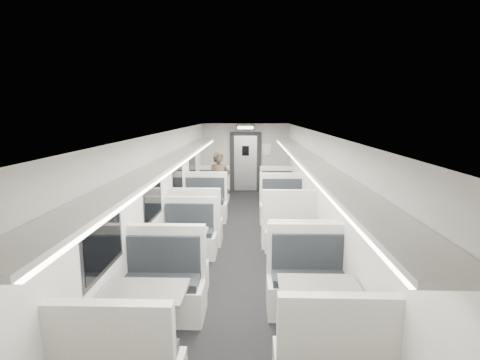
# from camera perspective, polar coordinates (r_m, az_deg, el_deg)

# --- Properties ---
(room) EXTENTS (3.24, 12.24, 2.64)m
(room) POSITION_cam_1_polar(r_m,az_deg,el_deg) (7.43, 0.14, -1.98)
(room) COLOR black
(room) RESTS_ON ground
(booth_left_a) EXTENTS (1.00, 2.03, 1.09)m
(booth_left_a) POSITION_cam_1_polar(r_m,az_deg,el_deg) (11.25, -4.45, -2.17)
(booth_left_a) COLOR silver
(booth_left_a) RESTS_ON room
(booth_left_b) EXTENTS (1.15, 2.33, 1.25)m
(booth_left_b) POSITION_cam_1_polar(r_m,az_deg,el_deg) (8.93, -6.09, -5.12)
(booth_left_b) COLOR silver
(booth_left_b) RESTS_ON room
(booth_left_c) EXTENTS (1.06, 2.14, 1.15)m
(booth_left_c) POSITION_cam_1_polar(r_m,az_deg,el_deg) (6.71, -8.86, -10.74)
(booth_left_c) COLOR silver
(booth_left_c) RESTS_ON room
(booth_left_d) EXTENTS (1.15, 2.33, 1.25)m
(booth_left_d) POSITION_cam_1_polar(r_m,az_deg,el_deg) (4.68, -14.31, -20.31)
(booth_left_d) COLOR silver
(booth_left_d) RESTS_ON room
(booth_right_a) EXTENTS (1.04, 2.11, 1.13)m
(booth_right_a) POSITION_cam_1_polar(r_m,az_deg,el_deg) (10.85, 5.91, -2.58)
(booth_right_a) COLOR silver
(booth_right_a) RESTS_ON room
(booth_right_b) EXTENTS (1.15, 2.32, 1.24)m
(booth_right_b) POSITION_cam_1_polar(r_m,az_deg,el_deg) (8.80, 6.90, -5.37)
(booth_right_b) COLOR silver
(booth_right_b) RESTS_ON room
(booth_right_c) EXTENTS (1.04, 2.11, 1.13)m
(booth_right_c) POSITION_cam_1_polar(r_m,az_deg,el_deg) (7.04, 8.26, -9.74)
(booth_right_c) COLOR silver
(booth_right_c) RESTS_ON room
(booth_right_d) EXTENTS (1.13, 2.29, 1.23)m
(booth_right_d) POSITION_cam_1_polar(r_m,az_deg,el_deg) (4.77, 11.85, -19.66)
(booth_right_d) COLOR silver
(booth_right_d) RESTS_ON room
(passenger) EXTENTS (0.67, 0.49, 1.70)m
(passenger) POSITION_cam_1_polar(r_m,az_deg,el_deg) (10.45, -3.17, -0.39)
(passenger) COLOR black
(passenger) RESTS_ON room
(window_a) EXTENTS (0.02, 1.18, 0.84)m
(window_a) POSITION_cam_1_polar(r_m,az_deg,el_deg) (10.88, -7.23, 2.64)
(window_a) COLOR black
(window_a) RESTS_ON room
(window_b) EXTENTS (0.02, 1.18, 0.84)m
(window_b) POSITION_cam_1_polar(r_m,az_deg,el_deg) (8.74, -9.44, 0.73)
(window_b) COLOR black
(window_b) RESTS_ON room
(window_c) EXTENTS (0.02, 1.18, 0.84)m
(window_c) POSITION_cam_1_polar(r_m,az_deg,el_deg) (6.63, -13.07, -2.40)
(window_c) COLOR black
(window_c) RESTS_ON room
(window_d) EXTENTS (0.02, 1.18, 0.84)m
(window_d) POSITION_cam_1_polar(r_m,az_deg,el_deg) (4.62, -20.04, -8.30)
(window_d) COLOR black
(window_d) RESTS_ON room
(luggage_rack_left) EXTENTS (0.46, 10.40, 0.09)m
(luggage_rack_left) POSITION_cam_1_polar(r_m,az_deg,el_deg) (7.16, -9.95, 3.22)
(luggage_rack_left) COLOR silver
(luggage_rack_left) RESTS_ON room
(luggage_rack_right) EXTENTS (0.46, 10.40, 0.09)m
(luggage_rack_right) POSITION_cam_1_polar(r_m,az_deg,el_deg) (7.09, 10.20, 3.15)
(luggage_rack_right) COLOR silver
(luggage_rack_right) RESTS_ON room
(vestibule_door) EXTENTS (1.10, 0.13, 2.10)m
(vestibule_door) POSITION_cam_1_polar(r_m,az_deg,el_deg) (13.30, 0.84, 2.74)
(vestibule_door) COLOR black
(vestibule_door) RESTS_ON room
(exit_sign) EXTENTS (0.62, 0.12, 0.16)m
(exit_sign) POSITION_cam_1_polar(r_m,az_deg,el_deg) (12.71, 0.82, 8.00)
(exit_sign) COLOR black
(exit_sign) RESTS_ON room
(wall_notice) EXTENTS (0.32, 0.02, 0.40)m
(wall_notice) POSITION_cam_1_polar(r_m,az_deg,el_deg) (13.25, 4.10, 4.69)
(wall_notice) COLOR white
(wall_notice) RESTS_ON room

